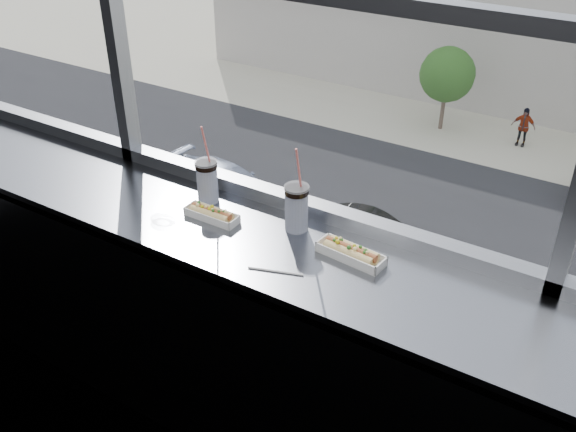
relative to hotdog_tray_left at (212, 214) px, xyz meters
The scene contains 13 objects.
wall_back_lower 0.70m from the hotdog_tray_left, 38.77° to the left, with size 6.00×6.00×0.00m, color black.
counter 0.32m from the hotdog_tray_left, ahead, with size 6.00×0.55×0.06m, color gray.
counter_fascia 0.71m from the hotdog_tray_left, 41.21° to the right, with size 6.00×0.04×1.04m, color gray.
hotdog_tray_left is the anchor object (origin of this frame).
hotdog_tray_right 0.62m from the hotdog_tray_left, ahead, with size 0.28×0.12×0.07m.
soda_cup_left 0.17m from the hotdog_tray_left, 133.17° to the left, with size 0.10×0.10×0.36m.
soda_cup_right 0.37m from the hotdog_tray_left, 19.53° to the left, with size 0.10×0.10×0.37m.
loose_straw 0.46m from the hotdog_tray_left, 21.98° to the right, with size 0.01×0.01×0.21m, color white.
wrapper 0.20m from the hotdog_tray_left, 139.20° to the right, with size 0.11×0.08×0.03m, color silver.
car_near_a 23.40m from the hotdog_tray_left, 128.18° to the left, with size 6.58×2.74×2.19m, color #93A0BB.
car_near_b 20.65m from the hotdog_tray_left, 111.04° to the left, with size 5.82×2.43×1.94m, color black.
pedestrian_a 30.68m from the hotdog_tray_left, 97.97° to the left, with size 1.03×0.77×2.31m, color #66605B.
tree_left 30.77m from the hotdog_tray_left, 105.78° to the left, with size 2.74×2.74×4.28m.
Camera 1 is at (1.15, -0.51, 2.51)m, focal length 40.00 mm.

